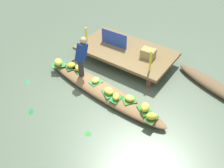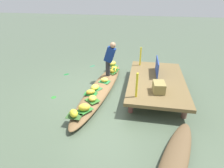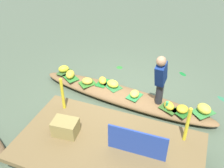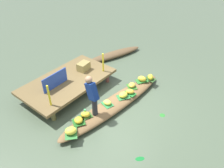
% 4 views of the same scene
% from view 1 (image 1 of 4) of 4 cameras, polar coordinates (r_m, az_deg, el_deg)
% --- Properties ---
extents(canal_water, '(40.00, 40.00, 0.00)m').
position_cam_1_polar(canal_water, '(7.46, -2.23, -2.19)').
color(canal_water, '#4A5A45').
rests_on(canal_water, ground).
extents(dock_platform, '(3.20, 1.80, 0.47)m').
position_cam_1_polar(dock_platform, '(8.54, 3.22, 7.47)').
color(dock_platform, brown).
rests_on(dock_platform, ground).
extents(vendor_boat, '(4.43, 1.13, 0.26)m').
position_cam_1_polar(vendor_boat, '(7.37, -2.26, -1.45)').
color(vendor_boat, brown).
rests_on(vendor_boat, ground).
extents(moored_boat, '(2.71, 1.35, 0.24)m').
position_cam_1_polar(moored_boat, '(8.11, 22.26, -0.54)').
color(moored_boat, brown).
rests_on(moored_boat, ground).
extents(leaf_mat_0, '(0.44, 0.37, 0.01)m').
position_cam_1_polar(leaf_mat_0, '(7.98, -7.64, 3.19)').
color(leaf_mat_0, '#356325').
rests_on(leaf_mat_0, vendor_boat).
extents(banana_bunch_0, '(0.32, 0.32, 0.16)m').
position_cam_1_polar(banana_bunch_0, '(7.93, -7.69, 3.65)').
color(banana_bunch_0, yellow).
rests_on(banana_bunch_0, vendor_boat).
extents(leaf_mat_1, '(0.46, 0.46, 0.01)m').
position_cam_1_polar(leaf_mat_1, '(8.14, -9.16, 3.86)').
color(leaf_mat_1, '#225F1F').
rests_on(leaf_mat_1, vendor_boat).
extents(banana_bunch_1, '(0.34, 0.34, 0.14)m').
position_cam_1_polar(banana_bunch_1, '(8.10, -9.22, 4.27)').
color(banana_bunch_1, gold).
rests_on(banana_bunch_1, vendor_boat).
extents(leaf_mat_2, '(0.35, 0.41, 0.01)m').
position_cam_1_polar(leaf_mat_2, '(7.46, -3.70, 0.47)').
color(leaf_mat_2, '#2D8643').
rests_on(leaf_mat_2, vendor_boat).
extents(banana_bunch_2, '(0.22, 0.27, 0.14)m').
position_cam_1_polar(banana_bunch_2, '(7.42, -3.72, 0.89)').
color(banana_bunch_2, '#E7DF4B').
rests_on(banana_bunch_2, vendor_boat).
extents(leaf_mat_3, '(0.26, 0.40, 0.01)m').
position_cam_1_polar(leaf_mat_3, '(6.92, 0.94, -3.27)').
color(leaf_mat_3, '#1F742B').
rests_on(leaf_mat_3, vendor_boat).
extents(banana_bunch_3, '(0.30, 0.33, 0.15)m').
position_cam_1_polar(banana_bunch_3, '(6.87, 0.95, -2.84)').
color(banana_bunch_3, gold).
rests_on(banana_bunch_3, vendor_boat).
extents(leaf_mat_4, '(0.51, 0.46, 0.01)m').
position_cam_1_polar(leaf_mat_4, '(6.67, 7.41, -5.80)').
color(leaf_mat_4, '#2C732C').
rests_on(leaf_mat_4, vendor_boat).
extents(banana_bunch_4, '(0.29, 0.35, 0.19)m').
position_cam_1_polar(banana_bunch_4, '(6.60, 7.48, -5.23)').
color(banana_bunch_4, gold).
rests_on(banana_bunch_4, vendor_boat).
extents(leaf_mat_5, '(0.50, 0.46, 0.01)m').
position_cam_1_polar(leaf_mat_5, '(7.08, -0.74, -2.07)').
color(leaf_mat_5, '#2F743A').
rests_on(leaf_mat_5, vendor_boat).
extents(banana_bunch_5, '(0.35, 0.30, 0.17)m').
position_cam_1_polar(banana_bunch_5, '(7.02, -0.75, -1.57)').
color(banana_bunch_5, yellow).
rests_on(banana_bunch_5, vendor_boat).
extents(leaf_mat_6, '(0.53, 0.54, 0.01)m').
position_cam_1_polar(leaf_mat_6, '(8.32, -12.00, 4.35)').
color(leaf_mat_6, '#327A37').
rests_on(leaf_mat_6, vendor_boat).
extents(banana_bunch_6, '(0.40, 0.38, 0.20)m').
position_cam_1_polar(banana_bunch_6, '(8.26, -12.09, 4.89)').
color(banana_bunch_6, yellow).
rests_on(banana_bunch_6, vendor_boat).
extents(leaf_mat_7, '(0.46, 0.47, 0.01)m').
position_cam_1_polar(leaf_mat_7, '(6.89, 4.02, -3.66)').
color(leaf_mat_7, '#316E26').
rests_on(leaf_mat_7, vendor_boat).
extents(banana_bunch_7, '(0.29, 0.27, 0.14)m').
position_cam_1_polar(banana_bunch_7, '(6.84, 4.05, -3.24)').
color(banana_bunch_7, gold).
rests_on(banana_bunch_7, vendor_boat).
extents(leaf_mat_8, '(0.27, 0.39, 0.01)m').
position_cam_1_polar(leaf_mat_8, '(6.48, 8.89, -7.77)').
color(leaf_mat_8, '#2E5426').
rests_on(leaf_mat_8, vendor_boat).
extents(banana_bunch_8, '(0.33, 0.32, 0.18)m').
position_cam_1_polar(banana_bunch_8, '(6.42, 8.97, -7.23)').
color(banana_bunch_8, yellow).
rests_on(banana_bunch_8, vendor_boat).
extents(vendor_person, '(0.22, 0.44, 1.24)m').
position_cam_1_polar(vendor_person, '(7.39, -6.92, 6.53)').
color(vendor_person, '#28282D').
rests_on(vendor_person, vendor_boat).
extents(water_bottle, '(0.06, 0.06, 0.22)m').
position_cam_1_polar(water_bottle, '(7.93, -7.25, 3.89)').
color(water_bottle, '#46BE64').
rests_on(water_bottle, vendor_boat).
extents(market_banner, '(0.98, 0.06, 0.50)m').
position_cam_1_polar(market_banner, '(8.61, 0.45, 10.26)').
color(market_banner, '#243E95').
rests_on(market_banner, dock_platform).
extents(railing_post_west, '(0.06, 0.06, 0.71)m').
position_cam_1_polar(railing_post_west, '(8.52, -5.83, 10.49)').
color(railing_post_west, yellow).
rests_on(railing_post_west, dock_platform).
extents(railing_post_east, '(0.06, 0.06, 0.71)m').
position_cam_1_polar(railing_post_east, '(7.41, 8.71, 5.12)').
color(railing_post_east, yellow).
rests_on(railing_post_east, dock_platform).
extents(produce_crate, '(0.47, 0.36, 0.30)m').
position_cam_1_polar(produce_crate, '(8.12, 8.21, 6.90)').
color(produce_crate, olive).
rests_on(produce_crate, dock_platform).
extents(drifting_plant_0, '(0.27, 0.26, 0.01)m').
position_cam_1_polar(drifting_plant_0, '(7.28, -17.88, -5.96)').
color(drifting_plant_0, '#136C28').
rests_on(drifting_plant_0, ground).
extents(drifting_plant_1, '(0.18, 0.17, 0.01)m').
position_cam_1_polar(drifting_plant_1, '(6.45, -5.47, -11.18)').
color(drifting_plant_1, '#29782B').
rests_on(drifting_plant_1, ground).
extents(drifting_plant_2, '(0.31, 0.27, 0.01)m').
position_cam_1_polar(drifting_plant_2, '(8.28, -18.59, 0.45)').
color(drifting_plant_2, '#2B714B').
rests_on(drifting_plant_2, ground).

